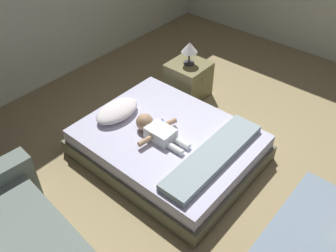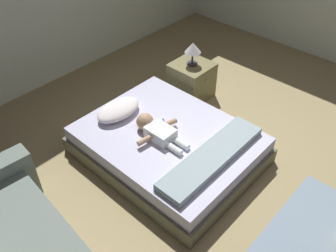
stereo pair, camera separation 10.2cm
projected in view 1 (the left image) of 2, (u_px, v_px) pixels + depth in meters
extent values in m
plane|color=#9A875C|center=(235.00, 171.00, 3.85)|extent=(8.00, 8.00, 0.00)
cube|color=#5C5D46|center=(168.00, 150.00, 3.96)|extent=(1.45, 1.84, 0.18)
cube|color=silver|center=(168.00, 139.00, 3.86)|extent=(1.39, 1.77, 0.15)
ellipsoid|color=white|center=(117.00, 111.00, 3.99)|extent=(0.54, 0.32, 0.14)
cube|color=white|center=(161.00, 133.00, 3.71)|extent=(0.21, 0.29, 0.13)
sphere|color=tan|center=(145.00, 122.00, 3.80)|extent=(0.19, 0.19, 0.19)
cylinder|color=tan|center=(145.00, 141.00, 3.63)|extent=(0.18, 0.08, 0.06)
cylinder|color=tan|center=(169.00, 123.00, 3.84)|extent=(0.18, 0.10, 0.06)
cylinder|color=white|center=(175.00, 149.00, 3.58)|extent=(0.06, 0.20, 0.06)
cylinder|color=white|center=(182.00, 143.00, 3.65)|extent=(0.06, 0.20, 0.06)
cube|color=blue|center=(164.00, 122.00, 3.93)|extent=(0.07, 0.10, 0.01)
cube|color=white|center=(162.00, 118.00, 3.97)|extent=(0.02, 0.03, 0.01)
cube|color=olive|center=(188.00, 80.00, 4.75)|extent=(0.48, 0.48, 0.49)
sphere|color=tan|center=(204.00, 80.00, 4.55)|extent=(0.03, 0.03, 0.03)
cylinder|color=#333338|center=(189.00, 63.00, 4.58)|extent=(0.14, 0.14, 0.02)
cylinder|color=#333338|center=(189.00, 57.00, 4.53)|extent=(0.02, 0.02, 0.15)
cone|color=silver|center=(190.00, 47.00, 4.44)|extent=(0.20, 0.20, 0.13)
cube|color=gray|center=(329.00, 243.00, 3.19)|extent=(1.39, 1.01, 0.01)
cube|color=#91A6AB|center=(213.00, 156.00, 3.50)|extent=(1.30, 0.31, 0.08)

